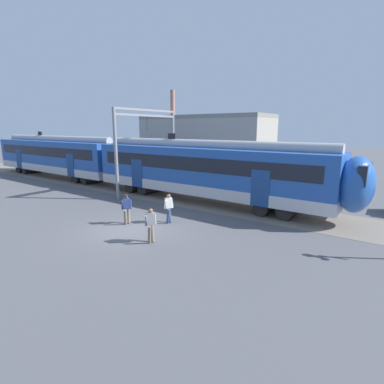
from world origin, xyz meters
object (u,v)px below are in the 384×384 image
at_px(pedestrian_white, 169,205).
at_px(pedestrian_navy, 127,207).
at_px(commuter_train, 120,162).
at_px(pedestrian_grey, 151,222).

bearing_deg(pedestrian_white, pedestrian_navy, -139.11).
bearing_deg(commuter_train, pedestrian_navy, -39.61).
distance_m(commuter_train, pedestrian_navy, 10.62).
xyz_separation_m(commuter_train, pedestrian_white, (9.83, -5.25, -1.26)).
distance_m(commuter_train, pedestrian_grey, 13.64).
height_order(pedestrian_white, pedestrian_grey, same).
bearing_deg(pedestrian_grey, pedestrian_navy, 157.38).
bearing_deg(pedestrian_navy, pedestrian_white, 40.89).
distance_m(pedestrian_navy, pedestrian_grey, 3.14).
bearing_deg(pedestrian_grey, commuter_train, 144.27).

